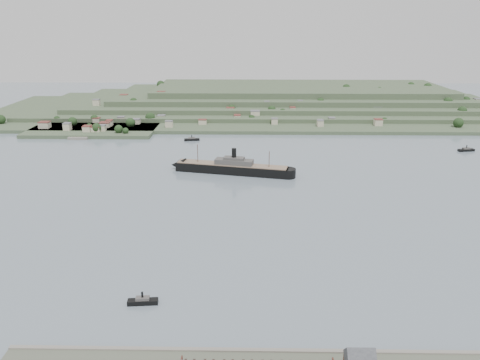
{
  "coord_description": "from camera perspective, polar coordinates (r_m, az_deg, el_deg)",
  "views": [
    {
      "loc": [
        -13.75,
        -304.08,
        127.94
      ],
      "look_at": [
        -19.74,
        30.0,
        12.78
      ],
      "focal_mm": 35.0,
      "sensor_mm": 36.0,
      "label": 1
    }
  ],
  "objects": [
    {
      "name": "ground",
      "position": [
        330.19,
        3.34,
        -3.82
      ],
      "size": [
        1400.0,
        1400.0,
        0.0
      ],
      "primitive_type": "plane",
      "color": "slate",
      "rests_on": "ground"
    },
    {
      "name": "far_peninsula",
      "position": [
        708.0,
        4.45,
        9.53
      ],
      "size": [
        760.0,
        309.0,
        30.0
      ],
      "color": "#3B4E34",
      "rests_on": "ground"
    },
    {
      "name": "steamship",
      "position": [
        409.35,
        -1.38,
        1.53
      ],
      "size": [
        111.47,
        35.72,
        27.02
      ],
      "color": "black",
      "rests_on": "ground"
    },
    {
      "name": "tugboat",
      "position": [
        233.25,
        -11.77,
        -14.24
      ],
      "size": [
        14.6,
        5.1,
        6.44
      ],
      "color": "black",
      "rests_on": "ground"
    },
    {
      "name": "ferry_west",
      "position": [
        524.39,
        -5.89,
        4.97
      ],
      "size": [
        17.47,
        7.27,
        6.36
      ],
      "color": "black",
      "rests_on": "ground"
    },
    {
      "name": "ferry_east",
      "position": [
        532.08,
        25.86,
        3.34
      ],
      "size": [
        17.49,
        7.96,
        6.34
      ],
      "color": "black",
      "rests_on": "ground"
    }
  ]
}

